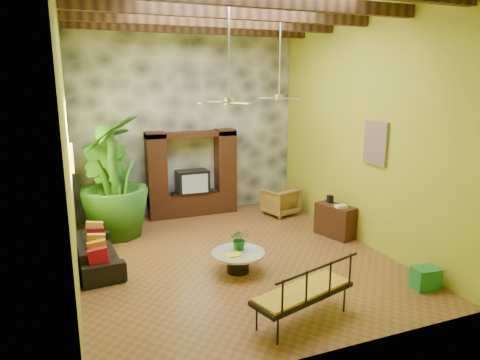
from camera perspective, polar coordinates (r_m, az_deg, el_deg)
name	(u,v)px	position (r m, az deg, el deg)	size (l,w,h in m)	color
ground	(233,256)	(9.04, -0.97, -10.12)	(7.00, 7.00, 0.00)	brown
ceiling	(232,0)	(8.45, -1.11, 22.88)	(6.00, 7.00, 0.02)	silver
back_wall	(187,122)	(11.71, -7.04, 7.73)	(6.00, 0.02, 5.00)	#A6A225
left_wall	(67,145)	(7.87, -22.03, 4.40)	(0.02, 7.00, 5.00)	#A6A225
right_wall	(360,130)	(9.83, 15.70, 6.37)	(0.02, 7.00, 5.00)	#A6A225
stone_accent_wall	(188,122)	(11.66, -6.97, 7.70)	(5.98, 0.10, 4.98)	#3D3F45
ceiling_beams	(232,13)	(8.41, -1.10, 21.40)	(5.95, 5.36, 0.22)	#3F2814
entertainment_center	(192,180)	(11.60, -6.39, 0.02)	(2.40, 0.55, 2.30)	black
ceiling_fan_front	(229,90)	(7.88, -1.42, 11.92)	(1.28, 1.28, 1.86)	#B3B3B8
ceiling_fan_back	(279,88)	(10.06, 5.27, 12.08)	(1.28, 1.28, 1.86)	#B3B3B8
wall_art_mask	(72,158)	(8.92, -21.54, 2.74)	(0.06, 0.32, 0.55)	yellow
wall_art_painting	(376,143)	(9.36, 17.63, 4.71)	(0.06, 0.70, 0.90)	#244D84
sofa	(97,253)	(8.92, -18.54, -9.18)	(1.95, 0.76, 0.57)	black
wicker_armchair	(280,201)	(11.71, 5.35, -2.84)	(0.79, 0.82, 0.74)	brown
tall_plant_a	(109,179)	(11.23, -17.12, 0.10)	(1.22, 0.83, 2.32)	#24691B
tall_plant_b	(110,189)	(10.33, -16.89, -1.21)	(1.23, 0.99, 2.23)	#2C681B
tall_plant_c	(114,177)	(10.20, -16.49, 0.37)	(1.59, 1.59, 2.83)	#255A17
coffee_table	(238,259)	(8.26, -0.27, -10.50)	(1.02, 1.02, 0.40)	black
centerpiece_plant	(240,239)	(8.25, -0.02, -7.87)	(0.38, 0.33, 0.42)	#17571B
yellow_tray	(233,255)	(8.03, -0.88, -9.96)	(0.27, 0.19, 0.03)	yellow
iron_bench	(305,291)	(6.59, 8.71, -14.38)	(1.76, 1.07, 0.57)	black
side_console	(335,221)	(10.28, 12.56, -5.32)	(0.42, 0.94, 0.75)	#382011
green_bin	(425,278)	(8.33, 23.49, -11.91)	(0.44, 0.33, 0.38)	#1E7322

